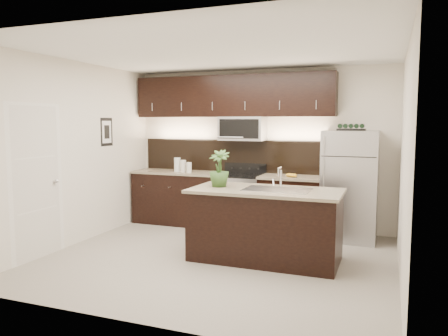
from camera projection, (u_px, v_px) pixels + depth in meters
The scene contains 12 objects.
ground at pixel (217, 259), 5.80m from camera, with size 4.50×4.50×0.00m, color gray.
room_walls at pixel (208, 131), 5.63m from camera, with size 4.52×4.02×2.71m.
counter_run at pixel (229, 201), 7.48m from camera, with size 3.51×0.65×0.94m.
upper_fixtures at pixel (233, 103), 7.44m from camera, with size 3.49×0.40×1.66m.
island at pixel (265, 224), 5.73m from camera, with size 1.96×0.96×0.94m.
sink_faucet at pixel (277, 189), 5.63m from camera, with size 0.84×0.50×0.28m.
refrigerator at pixel (350, 186), 6.68m from camera, with size 0.81×0.73×1.68m, color #B2B2B7.
wine_rack at pixel (351, 127), 6.59m from camera, with size 0.42×0.26×0.10m.
plant at pixel (219, 168), 5.89m from camera, with size 0.28×0.28×0.50m, color #2D4D1F.
canisters at pixel (182, 166), 7.65m from camera, with size 0.36×0.17×0.25m.
french_press at pixel (326, 171), 6.80m from camera, with size 0.10×0.10×0.29m.
bananas at pixel (289, 175), 6.98m from camera, with size 0.19×0.15×0.06m, color gold.
Camera 1 is at (2.08, -5.24, 1.81)m, focal length 35.00 mm.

